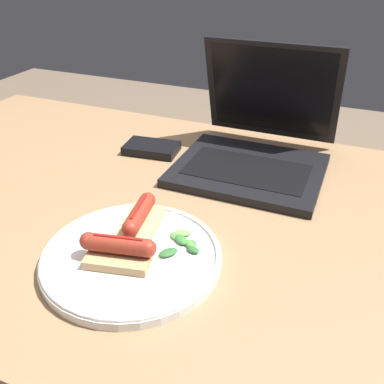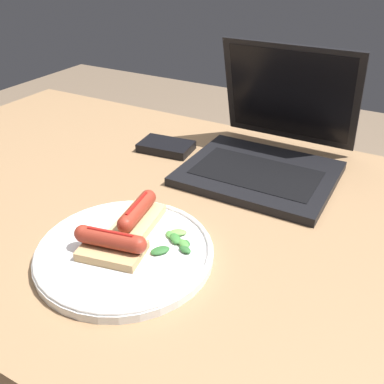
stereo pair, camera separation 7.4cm
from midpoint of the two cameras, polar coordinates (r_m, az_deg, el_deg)
The scene contains 7 objects.
desk at distance 0.87m, azimuth -7.79°, elevation -5.05°, with size 1.40×0.83×0.77m.
laptop at distance 0.94m, azimuth 6.24°, elevation 6.04°, with size 0.31×0.33×0.25m.
plate at distance 0.69m, azimuth -11.15°, elevation -8.50°, with size 0.28×0.28×0.02m.
sausage_toast_left at distance 0.73m, azimuth -9.91°, elevation -3.62°, with size 0.08×0.11×0.05m.
sausage_toast_middle at distance 0.67m, azimuth -12.84°, elevation -7.65°, with size 0.11×0.09×0.04m.
salad_pile at distance 0.69m, azimuth -4.54°, elevation -6.88°, with size 0.07×0.09×0.01m.
external_drive at distance 1.02m, azimuth -7.48°, elevation 5.77°, with size 0.13×0.09×0.02m.
Camera 1 is at (0.34, -0.62, 1.21)m, focal length 40.00 mm.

